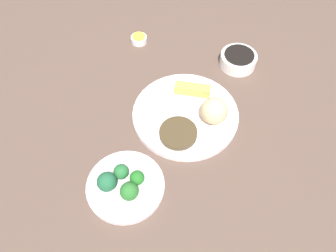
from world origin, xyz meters
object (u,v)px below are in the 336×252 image
Objects in this scene: broccoli_plate at (126,186)px; sauce_ramekin_hot_mustard at (139,39)px; soy_sauce_bowl at (238,60)px; main_plate at (185,114)px.

broccoli_plate is 0.53m from sauce_ramekin_hot_mustard.
soy_sauce_bowl reaches higher than sauce_ramekin_hot_mustard.
sauce_ramekin_hot_mustard is (0.20, -0.28, 0.00)m from main_plate.
soy_sauce_bowl is 2.14× the size of sauce_ramekin_hot_mustard.
sauce_ramekin_hot_mustard is (0.09, -0.52, 0.00)m from broccoli_plate.
main_plate is 2.62× the size of soy_sauce_bowl.
sauce_ramekin_hot_mustard is at bearing -7.98° from soy_sauce_bowl.
soy_sauce_bowl is at bearing 172.02° from sauce_ramekin_hot_mustard.
sauce_ramekin_hot_mustard reaches higher than main_plate.
main_plate is at bearing 125.79° from sauce_ramekin_hot_mustard.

